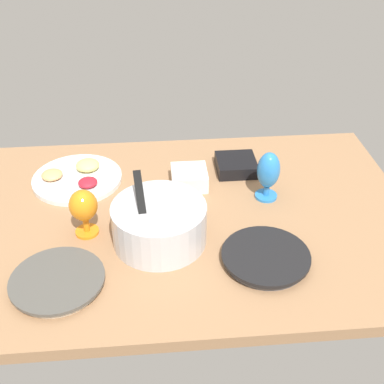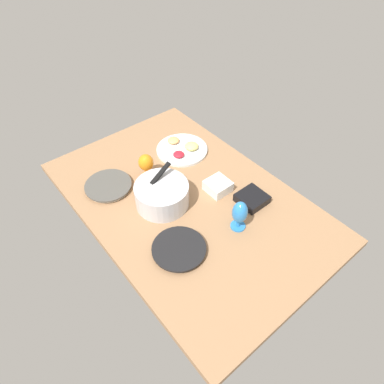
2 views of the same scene
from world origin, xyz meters
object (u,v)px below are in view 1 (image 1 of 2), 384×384
at_px(mixing_bowl, 159,222).
at_px(square_bowl_black, 236,164).
at_px(dinner_plate_left, 266,258).
at_px(dinner_plate_right, 58,281).
at_px(hurricane_glass_blue, 268,172).
at_px(square_bowl_white, 189,177).
at_px(fruit_platter, 77,177).
at_px(hurricane_glass_orange, 84,207).

height_order(mixing_bowl, square_bowl_black, mixing_bowl).
bearing_deg(dinner_plate_left, square_bowl_black, -89.34).
xyz_separation_m(dinner_plate_left, square_bowl_black, (0.01, -0.51, 0.01)).
bearing_deg(dinner_plate_left, mixing_bowl, -22.12).
relative_size(dinner_plate_right, mixing_bowl, 0.92).
height_order(hurricane_glass_blue, square_bowl_white, hurricane_glass_blue).
relative_size(mixing_bowl, square_bowl_white, 2.28).
bearing_deg(fruit_platter, hurricane_glass_orange, 101.13).
bearing_deg(hurricane_glass_orange, hurricane_glass_blue, -166.59).
xyz_separation_m(mixing_bowl, hurricane_glass_blue, (-0.38, -0.20, 0.03)).
distance_m(dinner_plate_right, square_bowl_white, 0.63).
bearing_deg(square_bowl_black, hurricane_glass_orange, 31.65).
bearing_deg(dinner_plate_right, dinner_plate_left, -175.79).
relative_size(dinner_plate_right, hurricane_glass_orange, 1.67).
bearing_deg(square_bowl_black, square_bowl_white, 24.37).
relative_size(dinner_plate_left, fruit_platter, 0.81).
relative_size(hurricane_glass_blue, square_bowl_white, 1.40).
distance_m(mixing_bowl, fruit_platter, 0.47).
bearing_deg(square_bowl_black, dinner_plate_right, 43.00).
relative_size(mixing_bowl, square_bowl_black, 1.98).
relative_size(hurricane_glass_orange, square_bowl_white, 1.26).
distance_m(dinner_plate_right, fruit_platter, 0.54).
distance_m(square_bowl_white, square_bowl_black, 0.20).
bearing_deg(hurricane_glass_blue, square_bowl_white, -20.69).
bearing_deg(square_bowl_white, hurricane_glass_blue, 159.31).
bearing_deg(mixing_bowl, square_bowl_white, -111.30).
relative_size(dinner_plate_left, mixing_bowl, 0.91).
bearing_deg(square_bowl_black, fruit_platter, 1.75).
xyz_separation_m(dinner_plate_right, hurricane_glass_blue, (-0.68, -0.37, 0.09)).
height_order(fruit_platter, hurricane_glass_orange, hurricane_glass_orange).
bearing_deg(fruit_platter, mixing_bowl, 128.41).
relative_size(dinner_plate_left, dinner_plate_right, 0.99).
xyz_separation_m(hurricane_glass_orange, hurricane_glass_blue, (-0.61, -0.15, 0.00)).
xyz_separation_m(dinner_plate_left, fruit_platter, (0.60, -0.49, -0.00)).
xyz_separation_m(dinner_plate_left, square_bowl_white, (0.19, -0.43, 0.02)).
xyz_separation_m(dinner_plate_right, mixing_bowl, (-0.29, -0.17, 0.06)).
bearing_deg(dinner_plate_right, hurricane_glass_blue, -151.05).
bearing_deg(mixing_bowl, fruit_platter, -51.59).
bearing_deg(dinner_plate_right, square_bowl_white, -131.04).
xyz_separation_m(dinner_plate_right, fruit_platter, (-0.00, -0.54, 0.00)).
bearing_deg(fruit_platter, square_bowl_white, 170.87).
bearing_deg(fruit_platter, hurricane_glass_blue, 166.20).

